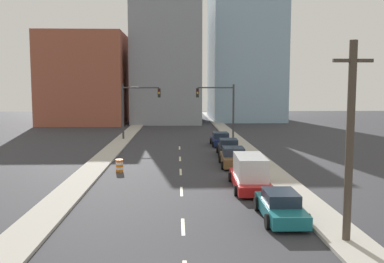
{
  "coord_description": "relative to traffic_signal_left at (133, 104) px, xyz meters",
  "views": [
    {
      "loc": [
        -0.26,
        -12.06,
        6.42
      ],
      "look_at": [
        1.15,
        28.11,
        2.2
      ],
      "focal_mm": 40.0,
      "sensor_mm": 36.0,
      "label": 1
    }
  ],
  "objects": [
    {
      "name": "building_office_center",
      "position": [
        3.38,
        28.76,
        5.86
      ],
      "size": [
        12.0,
        20.0,
        20.42
      ],
      "color": "gray",
      "rests_on": "ground"
    },
    {
      "name": "lane_stripe_at_7m",
      "position": [
        5.49,
        -32.48,
        -4.35
      ],
      "size": [
        0.16,
        2.4,
        0.01
      ],
      "primitive_type": "cube",
      "color": "beige",
      "rests_on": "ground"
    },
    {
      "name": "box_truck_red",
      "position": [
        9.8,
        -25.29,
        -3.35
      ],
      "size": [
        2.44,
        6.22,
        2.14
      ],
      "rotation": [
        0.0,
        0.0,
        -0.03
      ],
      "color": "red",
      "rests_on": "ground"
    },
    {
      "name": "lane_stripe_at_14m",
      "position": [
        5.49,
        -25.82,
        -4.35
      ],
      "size": [
        0.16,
        2.4,
        0.01
      ],
      "primitive_type": "cube",
      "color": "beige",
      "rests_on": "ground"
    },
    {
      "name": "traffic_signal_left",
      "position": [
        0.0,
        0.0,
        0.0
      ],
      "size": [
        4.66,
        0.35,
        6.71
      ],
      "color": "#38383D",
      "rests_on": "ground"
    },
    {
      "name": "sedan_teal",
      "position": [
        10.25,
        -31.5,
        -3.71
      ],
      "size": [
        2.08,
        4.76,
        1.38
      ],
      "rotation": [
        0.0,
        0.0,
        -0.01
      ],
      "color": "#196B75",
      "rests_on": "ground"
    },
    {
      "name": "traffic_barrel",
      "position": [
        0.86,
        -19.58,
        -3.88
      ],
      "size": [
        0.56,
        0.56,
        0.95
      ],
      "color": "orange",
      "rests_on": "ground"
    },
    {
      "name": "building_brick_left",
      "position": [
        -10.67,
        24.76,
        3.36
      ],
      "size": [
        14.0,
        16.0,
        15.42
      ],
      "color": "#9E513D",
      "rests_on": "ground"
    },
    {
      "name": "sedan_brown",
      "position": [
        9.79,
        -17.49,
        -3.66
      ],
      "size": [
        2.29,
        4.77,
        1.54
      ],
      "rotation": [
        0.0,
        0.0,
        -0.03
      ],
      "color": "brown",
      "rests_on": "ground"
    },
    {
      "name": "lane_stripe_at_20m",
      "position": [
        5.49,
        -19.77,
        -4.35
      ],
      "size": [
        0.16,
        2.4,
        0.01
      ],
      "primitive_type": "cube",
      "color": "beige",
      "rests_on": "ground"
    },
    {
      "name": "traffic_signal_right",
      "position": [
        10.81,
        0.0,
        0.0
      ],
      "size": [
        4.66,
        0.35,
        6.71
      ],
      "color": "#38383D",
      "rests_on": "ground"
    },
    {
      "name": "sidewalk_right",
      "position": [
        12.29,
        6.8,
        -4.27
      ],
      "size": [
        2.0,
        92.7,
        0.16
      ],
      "color": "#ADA89E",
      "rests_on": "ground"
    },
    {
      "name": "utility_pole_right_near",
      "position": [
        12.18,
        -34.82,
        -0.11
      ],
      "size": [
        1.6,
        0.32,
        8.25
      ],
      "color": "#473D33",
      "rests_on": "ground"
    },
    {
      "name": "sedan_black",
      "position": [
        10.06,
        -12.03,
        -3.65
      ],
      "size": [
        2.25,
        4.73,
        1.54
      ],
      "rotation": [
        0.0,
        0.0,
        -0.04
      ],
      "color": "black",
      "rests_on": "ground"
    },
    {
      "name": "sidewalk_left",
      "position": [
        -1.3,
        6.8,
        -4.27
      ],
      "size": [
        2.0,
        92.7,
        0.16
      ],
      "color": "#ADA89E",
      "rests_on": "ground"
    },
    {
      "name": "sedan_navy",
      "position": [
        10.02,
        -5.25,
        -3.7
      ],
      "size": [
        2.15,
        4.64,
        1.44
      ],
      "rotation": [
        0.0,
        0.0,
        0.01
      ],
      "color": "#141E47",
      "rests_on": "ground"
    },
    {
      "name": "building_glass_right",
      "position": [
        18.38,
        32.76,
        8.72
      ],
      "size": [
        13.0,
        20.0,
        26.15
      ],
      "color": "#8CADC6",
      "rests_on": "ground"
    },
    {
      "name": "lane_stripe_at_32m",
      "position": [
        5.49,
        -7.06,
        -4.35
      ],
      "size": [
        0.16,
        2.4,
        0.01
      ],
      "primitive_type": "cube",
      "color": "beige",
      "rests_on": "ground"
    },
    {
      "name": "lane_stripe_at_26m",
      "position": [
        5.49,
        -13.88,
        -4.35
      ],
      "size": [
        0.16,
        2.4,
        0.01
      ],
      "primitive_type": "cube",
      "color": "beige",
      "rests_on": "ground"
    }
  ]
}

